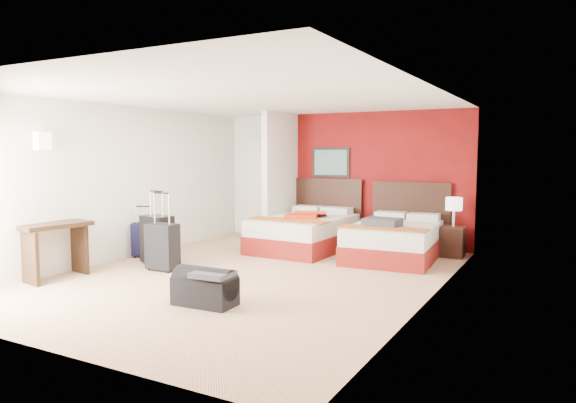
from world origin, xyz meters
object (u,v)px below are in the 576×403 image
Objects in this scene: red_suitcase_open at (306,215)px; table_lamp at (454,212)px; duffel_bag at (205,290)px; suitcase_navy at (144,241)px; nightstand at (453,242)px; suitcase_black at (157,241)px; desk at (56,251)px; suitcase_charcoal at (163,248)px; bed_right at (394,242)px; bed_left at (304,234)px.

red_suitcase_open is 2.49m from table_lamp.
red_suitcase_open is at bearing 94.58° from duffel_bag.
duffel_bag is at bearing -67.30° from suitcase_navy.
nightstand is 0.72× the size of duffel_bag.
duffel_bag is (0.45, -3.49, -0.46)m from red_suitcase_open.
duffel_bag is at bearing -115.59° from nightstand.
suitcase_black is 0.79× the size of desk.
suitcase_navy is (-0.59, 0.32, -0.09)m from suitcase_black.
suitcase_charcoal is (0.38, -0.31, -0.03)m from suitcase_black.
table_lamp is at bearing 52.23° from desk.
suitcase_black is (-3.95, -2.79, 0.11)m from nightstand.
table_lamp is (0.82, 0.64, 0.47)m from bed_right.
table_lamp is 0.90× the size of suitcase_navy.
suitcase_black is 0.68m from suitcase_navy.
suitcase_charcoal is at bearing -66.49° from suitcase_navy.
bed_left is 2.95× the size of suitcase_charcoal.
suitcase_navy is at bearing 160.59° from suitcase_black.
suitcase_black is (-1.57, -2.06, -0.27)m from red_suitcase_open.
bed_left is at bearing 69.57° from desk.
bed_right is 1.61m from red_suitcase_open.
bed_left is 2.60× the size of red_suitcase_open.
desk is (-4.53, -4.18, 0.13)m from nightstand.
suitcase_black is 2.48m from duffel_bag.
desk is at bearing 176.35° from duffel_bag.
bed_right is 4.15m from suitcase_navy.
red_suitcase_open reaches higher than duffel_bag.
table_lamp is at bearing 62.61° from duffel_bag.
suitcase_charcoal is (-1.09, -2.47, 0.04)m from bed_left.
table_lamp is at bearing 44.47° from suitcase_black.
suitcase_black is at bearing -144.84° from table_lamp.
bed_right is at bearing -17.80° from red_suitcase_open.
table_lamp is (2.48, 0.63, 0.46)m from bed_left.
suitcase_charcoal is 0.72× the size of desk.
red_suitcase_open is 0.81× the size of desk.
suitcase_charcoal is at bearing -140.07° from nightstand.
red_suitcase_open is 2.52m from nightstand.
bed_right is at bearing 53.13° from desk.
bed_left is 2.70m from suitcase_charcoal.
bed_left reaches higher than suitcase_navy.
suitcase_navy is at bearing -157.88° from bed_right.
red_suitcase_open is 2.61m from suitcase_black.
nightstand is at bearing 62.61° from duffel_bag.
bed_right is 5.13m from desk.
suitcase_charcoal is at bearing -139.08° from table_lamp.
bed_left is at bearing 95.94° from duffel_bag.
suitcase_navy is at bearing 143.34° from duffel_bag.
desk reaches higher than duffel_bag.
suitcase_charcoal reaches higher than nightstand.
nightstand is 5.17m from suitcase_navy.
table_lamp is (0.00, 0.00, 0.50)m from nightstand.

